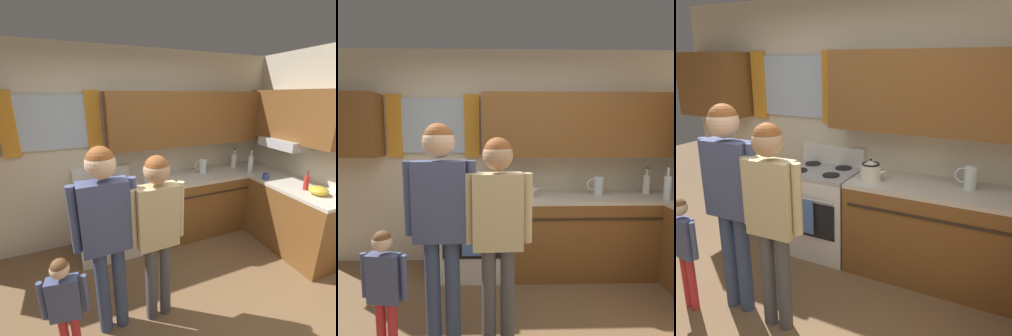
# 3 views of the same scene
# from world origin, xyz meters

# --- Properties ---
(back_wall_unit) EXTENTS (4.60, 0.42, 2.60)m
(back_wall_unit) POSITION_xyz_m (0.10, 1.82, 1.46)
(back_wall_unit) COLOR beige
(back_wall_unit) RESTS_ON ground
(kitchen_counter_run) EXTENTS (2.24, 1.78, 0.90)m
(kitchen_counter_run) POSITION_xyz_m (1.46, 1.24, 0.45)
(kitchen_counter_run) COLOR brown
(kitchen_counter_run) RESTS_ON ground
(stove_oven) EXTENTS (0.74, 0.67, 1.10)m
(stove_oven) POSITION_xyz_m (-0.33, 1.54, 0.47)
(stove_oven) COLOR silver
(stove_oven) RESTS_ON ground
(bottle_sauce_red) EXTENTS (0.06, 0.06, 0.25)m
(bottle_sauce_red) POSITION_xyz_m (1.96, 0.55, 0.99)
(bottle_sauce_red) COLOR red
(bottle_sauce_red) RESTS_ON kitchen_counter_run
(bottle_tall_clear) EXTENTS (0.07, 0.07, 0.37)m
(bottle_tall_clear) POSITION_xyz_m (1.77, 1.33, 1.04)
(bottle_tall_clear) COLOR silver
(bottle_tall_clear) RESTS_ON kitchen_counter_run
(bottle_milk_white) EXTENTS (0.08, 0.08, 0.31)m
(bottle_milk_white) POSITION_xyz_m (1.71, 1.64, 1.02)
(bottle_milk_white) COLOR white
(bottle_milk_white) RESTS_ON kitchen_counter_run
(mug_cobalt_blue) EXTENTS (0.11, 0.07, 0.08)m
(mug_cobalt_blue) POSITION_xyz_m (1.78, 1.02, 0.94)
(mug_cobalt_blue) COLOR #2D479E
(mug_cobalt_blue) RESTS_ON kitchen_counter_run
(stovetop_kettle) EXTENTS (0.27, 0.20, 0.21)m
(stovetop_kettle) POSITION_xyz_m (0.25, 1.46, 1.00)
(stovetop_kettle) COLOR silver
(stovetop_kettle) RESTS_ON kitchen_counter_run
(water_pitcher) EXTENTS (0.19, 0.11, 0.22)m
(water_pitcher) POSITION_xyz_m (1.11, 1.60, 1.01)
(water_pitcher) COLOR silver
(water_pitcher) RESTS_ON kitchen_counter_run
(mixing_bowl) EXTENTS (0.20, 0.20, 0.10)m
(mixing_bowl) POSITION_xyz_m (1.97, 0.39, 0.95)
(mixing_bowl) COLOR gold
(mixing_bowl) RESTS_ON kitchen_counter_run
(adult_holding_child) EXTENTS (0.52, 0.23, 1.68)m
(adult_holding_child) POSITION_xyz_m (-0.47, 0.40, 1.06)
(adult_holding_child) COLOR #38476B
(adult_holding_child) RESTS_ON ground
(adult_in_plaid) EXTENTS (0.49, 0.21, 1.58)m
(adult_in_plaid) POSITION_xyz_m (-0.05, 0.36, 0.99)
(adult_in_plaid) COLOR #4C4C51
(adult_in_plaid) RESTS_ON ground
(small_child) EXTENTS (0.32, 0.13, 0.97)m
(small_child) POSITION_xyz_m (-0.82, 0.21, 0.61)
(small_child) COLOR red
(small_child) RESTS_ON ground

